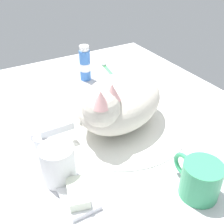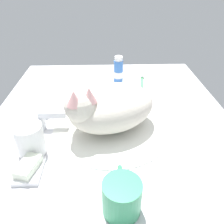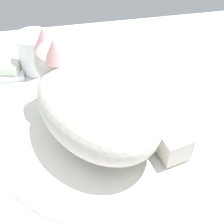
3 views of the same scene
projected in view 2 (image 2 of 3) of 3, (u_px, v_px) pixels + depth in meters
The scene contains 10 objects.
ground_plane at pixel (112, 130), 73.22cm from camera, with size 110.00×82.50×3.00cm, color silver.
sink_basin at pixel (112, 126), 72.24cm from camera, with size 37.73×37.73×0.61cm, color silver.
faucet at pixel (44, 121), 70.30cm from camera, with size 14.75×10.43×6.26cm.
cat at pixel (108, 107), 67.95cm from camera, with size 28.95×32.62×16.70cm.
coffee_mug at pixel (122, 196), 45.66cm from camera, with size 12.08×8.12×8.07cm.
rinse_cup at pixel (30, 140), 60.13cm from camera, with size 7.59×7.59×8.89cm.
soap_dish at pixel (29, 171), 55.92cm from camera, with size 9.00×6.40×1.20cm, color white.
soap_bar at pixel (28, 166), 55.01cm from camera, with size 7.41×4.07×2.14cm, color silver.
toothpaste_bottle at pixel (118, 72), 94.99cm from camera, with size 4.01×4.01×12.92cm.
toothbrush at pixel (142, 82), 99.40cm from camera, with size 15.53×3.63×1.60cm.
Camera 2 is at (-58.05, 1.90, 43.50)cm, focal length 35.66 mm.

